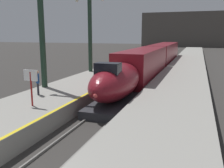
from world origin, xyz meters
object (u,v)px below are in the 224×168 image
Objects in this scene: passenger_mid_platform at (38,81)px; departure_info_board at (31,80)px; station_column_mid at (41,12)px; station_column_far at (90,23)px; highspeed_train_main at (153,60)px.

departure_info_board is (1.28, -2.36, 0.52)m from passenger_mid_platform.
station_column_mid is 5.45m from passenger_mid_platform.
passenger_mid_platform is (1.11, -11.29, -4.26)m from station_column_far.
station_column_far is at bearing 90.00° from station_column_mid.
station_column_far is at bearing -132.41° from highspeed_train_main.
passenger_mid_platform is at bearing -105.10° from highspeed_train_main.
station_column_mid is at bearing -90.00° from station_column_far.
highspeed_train_main is at bearing 68.98° from station_column_mid.
highspeed_train_main is 18.38m from passenger_mid_platform.
departure_info_board is at bearing -61.56° from passenger_mid_platform.
station_column_mid reaches higher than highspeed_train_main.
departure_info_board is at bearing -99.90° from highspeed_train_main.
departure_info_board is (2.39, -4.76, -4.25)m from station_column_mid.
highspeed_train_main is at bearing 74.90° from passenger_mid_platform.
highspeed_train_main is 9.79m from station_column_far.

